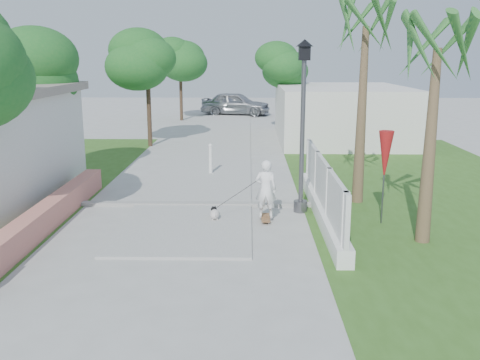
{
  "coord_description": "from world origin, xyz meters",
  "views": [
    {
      "loc": [
        1.53,
        -8.15,
        4.04
      ],
      "look_at": [
        1.32,
        4.46,
        1.1
      ],
      "focal_mm": 40.0,
      "sensor_mm": 36.0,
      "label": 1
    }
  ],
  "objects_px": {
    "patio_umbrella": "(385,156)",
    "skateboarder": "(261,190)",
    "bollard": "(211,158)",
    "parked_car": "(236,104)",
    "street_lamp": "(303,120)",
    "dog": "(214,214)"
  },
  "relations": [
    {
      "from": "street_lamp",
      "to": "parked_car",
      "type": "bearing_deg",
      "value": 95.58
    },
    {
      "from": "patio_umbrella",
      "to": "parked_car",
      "type": "height_order",
      "value": "patio_umbrella"
    },
    {
      "from": "bollard",
      "to": "street_lamp",
      "type": "bearing_deg",
      "value": -59.04
    },
    {
      "from": "dog",
      "to": "parked_car",
      "type": "bearing_deg",
      "value": 80.86
    },
    {
      "from": "patio_umbrella",
      "to": "parked_car",
      "type": "bearing_deg",
      "value": 99.71
    },
    {
      "from": "skateboarder",
      "to": "parked_car",
      "type": "relative_size",
      "value": 0.33
    },
    {
      "from": "patio_umbrella",
      "to": "dog",
      "type": "xyz_separation_m",
      "value": [
        -4.13,
        0.14,
        -1.49
      ]
    },
    {
      "from": "dog",
      "to": "parked_car",
      "type": "xyz_separation_m",
      "value": [
        -0.08,
        24.43,
        0.61
      ]
    },
    {
      "from": "bollard",
      "to": "parked_car",
      "type": "relative_size",
      "value": 0.23
    },
    {
      "from": "street_lamp",
      "to": "parked_car",
      "type": "height_order",
      "value": "street_lamp"
    },
    {
      "from": "skateboarder",
      "to": "patio_umbrella",
      "type": "bearing_deg",
      "value": -179.17
    },
    {
      "from": "parked_car",
      "to": "patio_umbrella",
      "type": "bearing_deg",
      "value": -159.26
    },
    {
      "from": "skateboarder",
      "to": "street_lamp",
      "type": "bearing_deg",
      "value": -138.54
    },
    {
      "from": "patio_umbrella",
      "to": "dog",
      "type": "distance_m",
      "value": 4.39
    },
    {
      "from": "skateboarder",
      "to": "dog",
      "type": "bearing_deg",
      "value": 6.92
    },
    {
      "from": "patio_umbrella",
      "to": "skateboarder",
      "type": "distance_m",
      "value": 3.11
    },
    {
      "from": "patio_umbrella",
      "to": "street_lamp",
      "type": "bearing_deg",
      "value": 152.24
    },
    {
      "from": "parked_car",
      "to": "dog",
      "type": "bearing_deg",
      "value": -168.79
    },
    {
      "from": "skateboarder",
      "to": "dog",
      "type": "height_order",
      "value": "skateboarder"
    },
    {
      "from": "bollard",
      "to": "parked_car",
      "type": "xyz_separation_m",
      "value": [
        0.4,
        19.07,
        0.22
      ]
    },
    {
      "from": "bollard",
      "to": "patio_umbrella",
      "type": "bearing_deg",
      "value": -50.09
    },
    {
      "from": "bollard",
      "to": "parked_car",
      "type": "distance_m",
      "value": 19.08
    }
  ]
}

